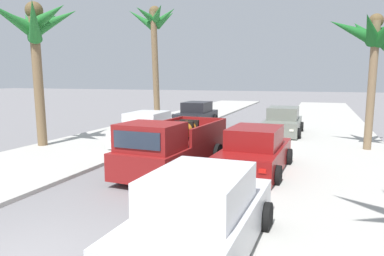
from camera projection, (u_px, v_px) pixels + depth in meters
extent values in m
cube|color=#B2AFA8|center=(120.00, 137.00, 18.78)|extent=(4.97, 60.00, 0.12)
cube|color=#B2AFA8|center=(328.00, 150.00, 15.49)|extent=(4.97, 60.00, 0.12)
cube|color=silver|center=(139.00, 138.00, 18.42)|extent=(0.16, 60.00, 0.10)
cube|color=silver|center=(301.00, 148.00, 15.85)|extent=(0.16, 60.00, 0.10)
cube|color=maroon|center=(175.00, 153.00, 12.16)|extent=(2.28, 5.22, 0.80)
cube|color=maroon|center=(151.00, 137.00, 10.59)|extent=(1.82, 1.62, 0.80)
cube|color=#283342|center=(163.00, 133.00, 11.28)|extent=(1.38, 0.16, 0.44)
cube|color=#283342|center=(137.00, 140.00, 9.90)|extent=(1.46, 0.16, 0.48)
cube|color=maroon|center=(210.00, 131.00, 12.49)|extent=(0.34, 3.30, 0.56)
cube|color=maroon|center=(163.00, 128.00, 13.20)|extent=(0.34, 3.30, 0.56)
cube|color=maroon|center=(203.00, 124.00, 14.34)|extent=(1.88, 0.23, 0.56)
cube|color=silver|center=(204.00, 145.00, 14.54)|extent=(1.83, 0.25, 0.20)
cylinder|color=black|center=(182.00, 174.00, 10.41)|extent=(0.31, 0.78, 0.76)
cylinder|color=black|center=(125.00, 167.00, 11.18)|extent=(0.31, 0.78, 0.76)
cylinder|color=black|center=(217.00, 154.00, 13.08)|extent=(0.31, 0.78, 0.76)
cylinder|color=black|center=(168.00, 150.00, 13.85)|extent=(0.31, 0.78, 0.76)
cube|color=red|center=(221.00, 139.00, 14.18)|extent=(0.22, 0.06, 0.18)
cube|color=red|center=(186.00, 136.00, 14.77)|extent=(0.22, 0.06, 0.18)
ellipsoid|color=orange|center=(184.00, 130.00, 12.72)|extent=(0.82, 1.75, 0.60)
sphere|color=orange|center=(172.00, 131.00, 11.85)|extent=(0.44, 0.44, 0.44)
cube|color=black|center=(189.00, 128.00, 13.15)|extent=(0.72, 0.17, 0.61)
cube|color=black|center=(184.00, 130.00, 12.72)|extent=(0.72, 0.17, 0.61)
cube|color=black|center=(178.00, 132.00, 12.30)|extent=(0.72, 0.17, 0.61)
cube|color=black|center=(196.00, 117.00, 23.65)|extent=(1.78, 4.21, 0.72)
cube|color=black|center=(197.00, 107.00, 23.65)|extent=(1.53, 2.11, 0.64)
cube|color=#283342|center=(192.00, 108.00, 22.75)|extent=(1.37, 0.09, 0.52)
cube|color=#283342|center=(201.00, 106.00, 24.56)|extent=(1.34, 0.09, 0.50)
cylinder|color=black|center=(204.00, 124.00, 22.17)|extent=(0.22, 0.64, 0.64)
cylinder|color=black|center=(176.00, 122.00, 22.75)|extent=(0.22, 0.64, 0.64)
cylinder|color=black|center=(215.00, 119.00, 24.61)|extent=(0.22, 0.64, 0.64)
cylinder|color=black|center=(190.00, 118.00, 25.19)|extent=(0.22, 0.64, 0.64)
cube|color=red|center=(215.00, 113.00, 25.41)|extent=(0.20, 0.04, 0.12)
cube|color=white|center=(195.00, 120.00, 21.47)|extent=(0.20, 0.04, 0.10)
cube|color=red|center=(197.00, 113.00, 25.82)|extent=(0.20, 0.04, 0.12)
cube|color=white|center=(176.00, 119.00, 21.87)|extent=(0.20, 0.04, 0.10)
cube|color=slate|center=(283.00, 126.00, 19.54)|extent=(1.77, 4.20, 0.72)
cube|color=slate|center=(283.00, 113.00, 19.54)|extent=(1.53, 2.10, 0.64)
cube|color=#283342|center=(281.00, 115.00, 18.64)|extent=(1.37, 0.08, 0.52)
cube|color=#283342|center=(285.00, 112.00, 20.45)|extent=(1.34, 0.08, 0.50)
cylinder|color=black|center=(299.00, 134.00, 18.06)|extent=(0.22, 0.64, 0.64)
cylinder|color=black|center=(262.00, 132.00, 18.65)|extent=(0.22, 0.64, 0.64)
cylinder|color=black|center=(301.00, 127.00, 20.49)|extent=(0.22, 0.64, 0.64)
cylinder|color=black|center=(269.00, 126.00, 21.09)|extent=(0.22, 0.64, 0.64)
cube|color=red|center=(297.00, 120.00, 21.29)|extent=(0.20, 0.04, 0.12)
cube|color=white|center=(292.00, 130.00, 17.36)|extent=(0.20, 0.04, 0.10)
cube|color=red|center=(275.00, 119.00, 21.71)|extent=(0.20, 0.04, 0.12)
cube|color=white|center=(265.00, 129.00, 17.76)|extent=(0.20, 0.04, 0.10)
cube|color=maroon|center=(255.00, 157.00, 11.87)|extent=(1.94, 4.27, 0.72)
cube|color=maroon|center=(255.00, 137.00, 11.68)|extent=(1.61, 2.16, 0.64)
cube|color=#283342|center=(261.00, 133.00, 12.58)|extent=(1.37, 0.14, 0.52)
cube|color=#283342|center=(248.00, 143.00, 10.79)|extent=(1.34, 0.14, 0.50)
cylinder|color=black|center=(238.00, 154.00, 13.43)|extent=(0.25, 0.65, 0.64)
cylinder|color=black|center=(288.00, 158.00, 12.77)|extent=(0.25, 0.65, 0.64)
cylinder|color=black|center=(217.00, 170.00, 11.03)|extent=(0.25, 0.65, 0.64)
cylinder|color=black|center=(277.00, 176.00, 10.37)|extent=(0.25, 0.65, 0.64)
cube|color=red|center=(217.00, 167.00, 10.15)|extent=(0.20, 0.05, 0.12)
cube|color=white|center=(251.00, 143.00, 14.03)|extent=(0.20, 0.05, 0.10)
cube|color=red|center=(262.00, 171.00, 9.68)|extent=(0.20, 0.05, 0.12)
cube|color=white|center=(284.00, 145.00, 13.58)|extent=(0.20, 0.05, 0.10)
cube|color=silver|center=(147.00, 134.00, 16.74)|extent=(1.88, 4.25, 0.72)
cube|color=silver|center=(147.00, 119.00, 16.75)|extent=(1.58, 2.14, 0.64)
cube|color=#283342|center=(138.00, 122.00, 15.83)|extent=(1.37, 0.12, 0.52)
cube|color=#283342|center=(156.00, 117.00, 17.66)|extent=(1.34, 0.12, 0.50)
cylinder|color=black|center=(154.00, 145.00, 15.28)|extent=(0.24, 0.65, 0.64)
cylinder|color=black|center=(115.00, 142.00, 15.82)|extent=(0.24, 0.65, 0.64)
cylinder|color=black|center=(175.00, 135.00, 17.73)|extent=(0.24, 0.65, 0.64)
cylinder|color=black|center=(141.00, 134.00, 18.27)|extent=(0.24, 0.65, 0.64)
cube|color=red|center=(176.00, 126.00, 18.53)|extent=(0.20, 0.05, 0.12)
cube|color=white|center=(139.00, 141.00, 14.56)|extent=(0.20, 0.05, 0.10)
cube|color=red|center=(153.00, 125.00, 18.91)|extent=(0.20, 0.05, 0.12)
cube|color=white|center=(111.00, 139.00, 14.93)|extent=(0.20, 0.05, 0.10)
cube|color=silver|center=(201.00, 225.00, 6.39)|extent=(1.88, 4.25, 0.72)
cube|color=silver|center=(200.00, 190.00, 6.21)|extent=(1.58, 2.14, 0.64)
cube|color=#283342|center=(216.00, 176.00, 7.11)|extent=(1.37, 0.12, 0.52)
cube|color=#283342|center=(177.00, 210.00, 5.31)|extent=(1.34, 0.12, 0.50)
cylinder|color=black|center=(182.00, 206.00, 7.95)|extent=(0.24, 0.65, 0.64)
cylinder|color=black|center=(265.00, 218.00, 7.31)|extent=(0.24, 0.65, 0.64)
cube|color=white|center=(207.00, 185.00, 8.55)|extent=(0.20, 0.05, 0.10)
cube|color=white|center=(259.00, 191.00, 8.12)|extent=(0.20, 0.05, 0.10)
cylinder|color=brown|center=(38.00, 81.00, 15.76)|extent=(0.41, 0.54, 5.93)
cone|color=#23702D|center=(50.00, 15.00, 15.04)|extent=(1.84, 0.71, 1.18)
cone|color=#23702D|center=(57.00, 20.00, 15.73)|extent=(1.77, 1.65, 1.36)
cone|color=#23702D|center=(47.00, 20.00, 16.36)|extent=(0.98, 2.12, 1.25)
cone|color=#23702D|center=(30.00, 26.00, 16.23)|extent=(1.90, 1.57, 1.67)
cone|color=#23702D|center=(13.00, 18.00, 15.29)|extent=(1.86, 1.31, 1.35)
cone|color=#23702D|center=(9.00, 16.00, 14.54)|extent=(1.21, 2.28, 1.48)
cone|color=#23702D|center=(34.00, 20.00, 14.48)|extent=(1.67, 1.84, 1.74)
sphere|color=brown|center=(34.00, 10.00, 15.35)|extent=(0.74, 0.74, 0.74)
cylinder|color=brown|center=(155.00, 67.00, 25.64)|extent=(0.43, 0.90, 7.63)
cone|color=#23702D|center=(165.00, 16.00, 24.85)|extent=(1.72, 0.66, 1.39)
cone|color=#23702D|center=(165.00, 19.00, 25.69)|extent=(1.42, 1.75, 1.48)
cone|color=#23702D|center=(154.00, 19.00, 25.89)|extent=(1.17, 1.60, 1.35)
cone|color=#23702D|center=(141.00, 19.00, 25.34)|extent=(2.04, 0.89, 1.56)
cone|color=#23702D|center=(145.00, 14.00, 24.58)|extent=(1.25, 1.79, 1.22)
cone|color=#23702D|center=(158.00, 13.00, 24.18)|extent=(1.74, 2.04, 1.28)
sphere|color=brown|center=(155.00, 12.00, 25.12)|extent=(0.77, 0.77, 0.77)
cylinder|color=#846B4C|center=(372.00, 88.00, 14.79)|extent=(0.31, 0.69, 5.35)
cone|color=#196023|center=(363.00, 32.00, 15.18)|extent=(1.28, 1.60, 1.31)
cone|color=#196023|center=(351.00, 29.00, 14.85)|extent=(1.94, 0.78, 1.28)
cone|color=#196023|center=(370.00, 28.00, 13.91)|extent=(1.06, 1.61, 1.36)
sphere|color=brown|center=(376.00, 21.00, 14.42)|extent=(0.56, 0.56, 0.56)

